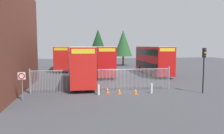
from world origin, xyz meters
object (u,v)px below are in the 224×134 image
traffic_cone_near_kerb (107,90)px  speed_limit_sign_post (22,79)px  double_decker_bus_behind_fence_left (102,60)px  double_decker_bus_behind_fence_right (153,59)px  traffic_cone_mid_forecourt (136,91)px  double_decker_bus_far_back (63,57)px  bollard_near_left (99,90)px  traffic_cone_by_gate (119,91)px  double_decker_bus_near_gate (82,64)px  bollard_center_front (151,88)px  traffic_light_kerbside (204,62)px

traffic_cone_near_kerb → speed_limit_sign_post: size_ratio=0.25×
double_decker_bus_behind_fence_left → double_decker_bus_behind_fence_right: (8.04, -0.40, 0.00)m
traffic_cone_mid_forecourt → double_decker_bus_far_back: bearing=109.3°
double_decker_bus_behind_fence_left → bollard_near_left: (-1.96, -13.42, -1.95)m
bollard_near_left → double_decker_bus_far_back: bearing=101.4°
bollard_near_left → traffic_cone_by_gate: size_ratio=1.61×
double_decker_bus_near_gate → double_decker_bus_far_back: (-3.08, 15.92, 0.00)m
bollard_center_front → traffic_light_kerbside: bearing=-9.0°
double_decker_bus_near_gate → traffic_cone_mid_forecourt: (4.74, -6.34, -2.13)m
double_decker_bus_behind_fence_left → traffic_cone_mid_forecourt: (1.45, -13.78, -2.13)m
double_decker_bus_near_gate → speed_limit_sign_post: 8.67m
double_decker_bus_behind_fence_right → traffic_cone_near_kerb: (-9.09, -12.36, -2.13)m
bollard_near_left → speed_limit_sign_post: (-6.39, -1.03, 1.30)m
double_decker_bus_behind_fence_left → bollard_near_left: double_decker_bus_behind_fence_left is taller
double_decker_bus_behind_fence_right → traffic_cone_mid_forecourt: double_decker_bus_behind_fence_right is taller
traffic_cone_by_gate → speed_limit_sign_post: (-8.33, -1.14, 1.49)m
traffic_cone_near_kerb → traffic_cone_by_gate: bearing=-28.1°
double_decker_bus_behind_fence_right → traffic_cone_mid_forecourt: 15.07m
double_decker_bus_near_gate → double_decker_bus_behind_fence_right: 13.34m
double_decker_bus_behind_fence_right → bollard_center_front: double_decker_bus_behind_fence_right is taller
traffic_cone_by_gate → traffic_cone_near_kerb: same height
double_decker_bus_far_back → bollard_near_left: 22.43m
double_decker_bus_far_back → traffic_cone_near_kerb: size_ratio=18.32×
double_decker_bus_behind_fence_left → traffic_cone_near_kerb: 12.98m
traffic_cone_mid_forecourt → traffic_cone_near_kerb: 2.69m
bollard_near_left → traffic_cone_by_gate: 1.95m
traffic_cone_mid_forecourt → speed_limit_sign_post: bearing=-176.1°
traffic_cone_near_kerb → double_decker_bus_far_back: bearing=104.1°
bollard_center_front → speed_limit_sign_post: bearing=-175.3°
double_decker_bus_far_back → traffic_cone_by_gate: bearing=-73.8°
double_decker_bus_near_gate → double_decker_bus_behind_fence_right: (11.33, 7.04, 0.00)m
double_decker_bus_behind_fence_right → traffic_cone_near_kerb: 15.49m
double_decker_bus_behind_fence_left → traffic_light_kerbside: size_ratio=2.51×
double_decker_bus_near_gate → traffic_cone_mid_forecourt: bearing=-53.2°
double_decker_bus_far_back → traffic_cone_by_gate: (6.34, -21.79, -2.13)m
double_decker_bus_far_back → traffic_light_kerbside: 26.89m
double_decker_bus_near_gate → double_decker_bus_far_back: size_ratio=1.00×
double_decker_bus_behind_fence_left → traffic_cone_by_gate: 13.48m
traffic_cone_mid_forecourt → bollard_center_front: bearing=9.1°
double_decker_bus_behind_fence_left → double_decker_bus_behind_fence_right: 8.05m
double_decker_bus_far_back → double_decker_bus_near_gate: bearing=-79.1°
traffic_cone_near_kerb → traffic_cone_mid_forecourt: bearing=-22.1°
bollard_near_left → bollard_center_front: size_ratio=1.00×
double_decker_bus_near_gate → double_decker_bus_behind_fence_left: bearing=66.1°
traffic_light_kerbside → traffic_cone_near_kerb: bearing=170.4°
bollard_center_front → double_decker_bus_behind_fence_left: bearing=102.9°
double_decker_bus_behind_fence_right → double_decker_bus_near_gate: bearing=-148.1°
double_decker_bus_far_back → traffic_cone_by_gate: double_decker_bus_far_back is taller
double_decker_bus_near_gate → double_decker_bus_far_back: same height
bollard_near_left → traffic_cone_mid_forecourt: size_ratio=1.61×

